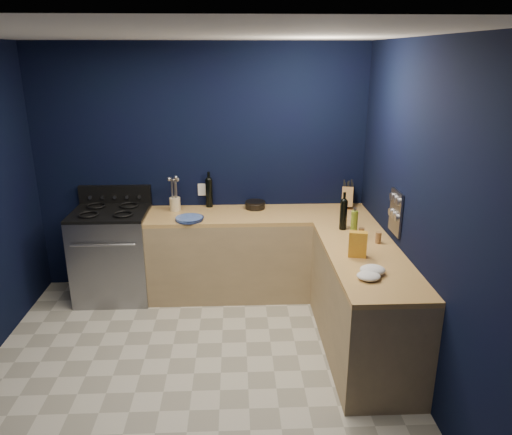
{
  "coord_description": "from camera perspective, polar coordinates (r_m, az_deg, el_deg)",
  "views": [
    {
      "loc": [
        0.36,
        -3.43,
        2.48
      ],
      "look_at": [
        0.55,
        1.0,
        1.0
      ],
      "focal_mm": 34.63,
      "sensor_mm": 36.0,
      "label": 1
    }
  ],
  "objects": [
    {
      "name": "spice_panel",
      "position": [
        4.41,
        15.85,
        0.58
      ],
      "size": [
        0.02,
        0.28,
        0.38
      ],
      "primitive_type": "cube",
      "color": "gray",
      "rests_on": "wall_right"
    },
    {
      "name": "utensil_crock",
      "position": [
        5.26,
        -9.34,
        1.53
      ],
      "size": [
        0.14,
        0.14,
        0.14
      ],
      "primitive_type": "cylinder",
      "rotation": [
        0.0,
        0.0,
        0.35
      ],
      "color": "beige",
      "rests_on": "top_back"
    },
    {
      "name": "towel_front",
      "position": [
        3.83,
        13.32,
        -5.92
      ],
      "size": [
        0.22,
        0.2,
        0.07
      ],
      "primitive_type": "ellipsoid",
      "rotation": [
        0.0,
        0.0,
        0.19
      ],
      "color": "white",
      "rests_on": "top_right"
    },
    {
      "name": "knife_block",
      "position": [
        5.4,
        10.51,
        2.33
      ],
      "size": [
        0.17,
        0.27,
        0.26
      ],
      "primitive_type": "cube",
      "rotation": [
        -0.31,
        0.0,
        -0.23
      ],
      "color": "#9C7140",
      "rests_on": "top_back"
    },
    {
      "name": "wine_bottle_back",
      "position": [
        5.32,
        -5.44,
        2.83
      ],
      "size": [
        0.1,
        0.1,
        0.31
      ],
      "primitive_type": "cylinder",
      "rotation": [
        0.0,
        0.0,
        0.42
      ],
      "color": "black",
      "rests_on": "top_back"
    },
    {
      "name": "spice_jar_near",
      "position": [
        4.49,
        12.06,
        -1.83
      ],
      "size": [
        0.06,
        0.06,
        0.11
      ],
      "primitive_type": "cylinder",
      "rotation": [
        0.0,
        0.0,
        -0.14
      ],
      "color": "olive",
      "rests_on": "top_right"
    },
    {
      "name": "spice_jar_far",
      "position": [
        4.44,
        13.94,
        -2.28
      ],
      "size": [
        0.07,
        0.07,
        0.1
      ],
      "primitive_type": "cylinder",
      "rotation": [
        0.0,
        0.0,
        -0.37
      ],
      "color": "olive",
      "rests_on": "top_right"
    },
    {
      "name": "ceiling",
      "position": [
        3.45,
        -9.01,
        20.4
      ],
      "size": [
        3.5,
        3.5,
        0.02
      ],
      "primitive_type": "cube",
      "color": "silver",
      "rests_on": "ground"
    },
    {
      "name": "ramekin",
      "position": [
        5.27,
        -9.23,
        1.01
      ],
      "size": [
        0.1,
        0.1,
        0.04
      ],
      "primitive_type": "cylinder",
      "rotation": [
        0.0,
        0.0,
        -0.02
      ],
      "color": "white",
      "rests_on": "top_back"
    },
    {
      "name": "lemon_basket",
      "position": [
        5.27,
        -0.1,
        1.47
      ],
      "size": [
        0.27,
        0.27,
        0.08
      ],
      "primitive_type": "cylinder",
      "rotation": [
        0.0,
        0.0,
        0.32
      ],
      "color": "black",
      "rests_on": "top_back"
    },
    {
      "name": "crouton_bag",
      "position": [
        4.09,
        11.67,
        -3.05
      ],
      "size": [
        0.16,
        0.1,
        0.21
      ],
      "primitive_type": "cube",
      "rotation": [
        0.0,
        0.0,
        -0.22
      ],
      "color": "#C1451E",
      "rests_on": "top_right"
    },
    {
      "name": "oil_bottle",
      "position": [
        4.46,
        11.26,
        -0.86
      ],
      "size": [
        0.07,
        0.07,
        0.26
      ],
      "primitive_type": "cylinder",
      "rotation": [
        0.0,
        0.0,
        -0.27
      ],
      "color": "olive",
      "rests_on": "top_right"
    },
    {
      "name": "towel_end",
      "position": [
        3.74,
        12.88,
        -6.6
      ],
      "size": [
        0.18,
        0.17,
        0.05
      ],
      "primitive_type": "ellipsoid",
      "rotation": [
        0.0,
        0.0,
        0.05
      ],
      "color": "white",
      "rests_on": "top_right"
    },
    {
      "name": "top_back",
      "position": [
        5.13,
        0.35,
        0.28
      ],
      "size": [
        2.3,
        0.63,
        0.04
      ],
      "primitive_type": "cube",
      "color": "olive",
      "rests_on": "cab_back"
    },
    {
      "name": "wall_right",
      "position": [
        3.89,
        18.79,
        -0.24
      ],
      "size": [
        0.02,
        3.5,
        2.6
      ],
      "primitive_type": "cube",
      "color": "black",
      "rests_on": "ground"
    },
    {
      "name": "cooktop",
      "position": [
        5.25,
        -16.57,
        0.56
      ],
      "size": [
        0.76,
        0.66,
        0.03
      ],
      "primitive_type": "cube",
      "color": "black",
      "rests_on": "gas_range"
    },
    {
      "name": "wine_bottle_right",
      "position": [
        4.69,
        10.06,
        0.28
      ],
      "size": [
        0.09,
        0.09,
        0.28
      ],
      "primitive_type": "cylinder",
      "rotation": [
        0.0,
        0.0,
        0.43
      ],
      "color": "black",
      "rests_on": "top_right"
    },
    {
      "name": "wall_outlet",
      "position": [
        5.36,
        -6.23,
        3.23
      ],
      "size": [
        0.09,
        0.02,
        0.13
      ],
      "primitive_type": "cube",
      "color": "white",
      "rests_on": "wall_back"
    },
    {
      "name": "gas_range",
      "position": [
        5.41,
        -16.11,
        -4.23
      ],
      "size": [
        0.76,
        0.66,
        0.92
      ],
      "primitive_type": "cube",
      "color": "gray",
      "rests_on": "floor"
    },
    {
      "name": "backguard",
      "position": [
        5.5,
        -15.96,
        2.56
      ],
      "size": [
        0.76,
        0.06,
        0.2
      ],
      "primitive_type": "cube",
      "color": "black",
      "rests_on": "gas_range"
    },
    {
      "name": "wall_back",
      "position": [
        5.33,
        -6.3,
        5.58
      ],
      "size": [
        3.5,
        0.02,
        2.6
      ],
      "primitive_type": "cube",
      "color": "black",
      "rests_on": "ground"
    },
    {
      "name": "floor",
      "position": [
        4.25,
        -7.17,
        -17.55
      ],
      "size": [
        3.5,
        3.5,
        0.02
      ],
      "primitive_type": "cube",
      "color": "beige",
      "rests_on": "ground"
    },
    {
      "name": "plate_stack",
      "position": [
        4.94,
        -7.73,
        -0.14
      ],
      "size": [
        0.36,
        0.36,
        0.03
      ],
      "primitive_type": "cylinder",
      "rotation": [
        0.0,
        0.0,
        -0.43
      ],
      "color": "#375195",
      "rests_on": "top_back"
    },
    {
      "name": "top_right",
      "position": [
        4.18,
        12.67,
        -4.5
      ],
      "size": [
        0.63,
        1.67,
        0.04
      ],
      "primitive_type": "cube",
      "color": "olive",
      "rests_on": "cab_right"
    },
    {
      "name": "cab_right",
      "position": [
        4.38,
        12.26,
        -9.94
      ],
      "size": [
        0.63,
        1.67,
        0.86
      ],
      "primitive_type": "cube",
      "color": "tan",
      "rests_on": "floor"
    },
    {
      "name": "oven_door",
      "position": [
        5.13,
        -16.89,
        -5.69
      ],
      "size": [
        0.59,
        0.02,
        0.42
      ],
      "primitive_type": "cube",
      "color": "black",
      "rests_on": "gas_range"
    },
    {
      "name": "cab_back",
      "position": [
        5.28,
        0.34,
        -4.36
      ],
      "size": [
        2.3,
        0.63,
        0.86
      ],
      "primitive_type": "cube",
      "color": "tan",
      "rests_on": "floor"
    },
    {
      "name": "wall_front",
      "position": [
        2.08,
        -12.48,
        -16.77
      ],
      "size": [
        3.5,
        0.02,
        2.6
      ],
      "primitive_type": "cube",
      "color": "black",
      "rests_on": "ground"
    }
  ]
}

